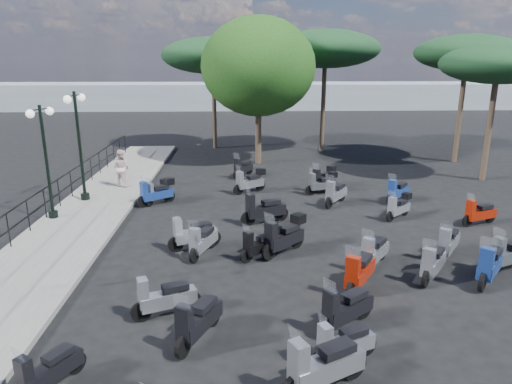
{
  "coord_description": "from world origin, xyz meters",
  "views": [
    {
      "loc": [
        -0.68,
        -12.66,
        5.72
      ],
      "look_at": [
        -0.09,
        2.95,
        1.2
      ],
      "focal_mm": 32.0,
      "sensor_mm": 36.0,
      "label": 1
    }
  ],
  "objects_px": {
    "scooter_15": "(261,244)",
    "broadleaf_tree": "(258,67)",
    "scooter_13": "(343,344)",
    "scooter_26": "(509,255)",
    "scooter_27": "(479,213)",
    "scooter_28": "(399,207)",
    "scooter_19": "(359,272)",
    "pedestrian_far": "(121,168)",
    "scooter_23": "(323,179)",
    "scooter_30": "(433,263)",
    "scooter_10": "(264,210)",
    "pine_0": "(325,49)",
    "scooter_20": "(490,265)",
    "scooter_2": "(198,321)",
    "scooter_22": "(322,183)",
    "scooter_12": "(323,366)",
    "scooter_21": "(448,243)",
    "scooter_16": "(250,182)",
    "scooter_7": "(165,298)",
    "pine_2": "(213,56)",
    "scooter_31": "(374,252)",
    "scooter_4": "(157,193)",
    "scooter_14": "(346,309)",
    "scooter_17": "(335,194)",
    "scooter_0": "(48,371)",
    "lamp_post_1": "(46,155)",
    "scooter_5": "(157,192)",
    "scooter_8": "(202,241)",
    "pine_1": "(467,53)",
    "scooter_9": "(284,236)",
    "scooter_11": "(243,168)",
    "scooter_3": "(193,234)",
    "pine_3": "(498,64)"
  },
  "relations": [
    {
      "from": "scooter_15",
      "to": "scooter_28",
      "type": "bearing_deg",
      "value": -94.72
    },
    {
      "from": "scooter_27",
      "to": "scooter_28",
      "type": "height_order",
      "value": "scooter_27"
    },
    {
      "from": "scooter_23",
      "to": "scooter_30",
      "type": "bearing_deg",
      "value": 144.66
    },
    {
      "from": "scooter_2",
      "to": "scooter_15",
      "type": "xyz_separation_m",
      "value": [
        1.53,
        4.18,
        -0.03
      ]
    },
    {
      "from": "scooter_3",
      "to": "scooter_16",
      "type": "distance_m",
      "value": 6.56
    },
    {
      "from": "scooter_8",
      "to": "scooter_21",
      "type": "relative_size",
      "value": 1.14
    },
    {
      "from": "scooter_15",
      "to": "scooter_22",
      "type": "bearing_deg",
      "value": -61.14
    },
    {
      "from": "scooter_31",
      "to": "scooter_4",
      "type": "bearing_deg",
      "value": -2.86
    },
    {
      "from": "scooter_17",
      "to": "scooter_20",
      "type": "distance_m",
      "value": 7.42
    },
    {
      "from": "broadleaf_tree",
      "to": "scooter_19",
      "type": "bearing_deg",
      "value": -82.77
    },
    {
      "from": "scooter_8",
      "to": "scooter_4",
      "type": "bearing_deg",
      "value": -44.46
    },
    {
      "from": "scooter_13",
      "to": "scooter_20",
      "type": "height_order",
      "value": "scooter_20"
    },
    {
      "from": "scooter_21",
      "to": "broadleaf_tree",
      "type": "bearing_deg",
      "value": -31.05
    },
    {
      "from": "scooter_17",
      "to": "lamp_post_1",
      "type": "bearing_deg",
      "value": 45.07
    },
    {
      "from": "scooter_7",
      "to": "scooter_30",
      "type": "xyz_separation_m",
      "value": [
        6.93,
        1.61,
        0.0
      ]
    },
    {
      "from": "scooter_27",
      "to": "scooter_21",
      "type": "bearing_deg",
      "value": 118.13
    },
    {
      "from": "scooter_19",
      "to": "scooter_28",
      "type": "xyz_separation_m",
      "value": [
        2.9,
        5.45,
        -0.06
      ]
    },
    {
      "from": "scooter_14",
      "to": "scooter_28",
      "type": "relative_size",
      "value": 1.19
    },
    {
      "from": "scooter_7",
      "to": "pine_1",
      "type": "height_order",
      "value": "pine_1"
    },
    {
      "from": "scooter_3",
      "to": "pine_2",
      "type": "relative_size",
      "value": 0.23
    },
    {
      "from": "pedestrian_far",
      "to": "broadleaf_tree",
      "type": "xyz_separation_m",
      "value": [
        6.48,
        5.3,
        4.37
      ]
    },
    {
      "from": "scooter_13",
      "to": "scooter_14",
      "type": "bearing_deg",
      "value": -38.02
    },
    {
      "from": "scooter_2",
      "to": "scooter_15",
      "type": "relative_size",
      "value": 1.27
    },
    {
      "from": "scooter_8",
      "to": "scooter_27",
      "type": "height_order",
      "value": "scooter_8"
    },
    {
      "from": "scooter_23",
      "to": "scooter_27",
      "type": "xyz_separation_m",
      "value": [
        4.76,
        -4.84,
        -0.07
      ]
    },
    {
      "from": "scooter_3",
      "to": "scooter_14",
      "type": "xyz_separation_m",
      "value": [
        3.76,
        -4.58,
        -0.01
      ]
    },
    {
      "from": "scooter_2",
      "to": "scooter_16",
      "type": "bearing_deg",
      "value": -71.1
    },
    {
      "from": "scooter_0",
      "to": "scooter_13",
      "type": "xyz_separation_m",
      "value": [
        5.42,
        0.58,
        0.01
      ]
    },
    {
      "from": "scooter_8",
      "to": "scooter_15",
      "type": "relative_size",
      "value": 1.23
    },
    {
      "from": "scooter_13",
      "to": "pine_3",
      "type": "xyz_separation_m",
      "value": [
        10.08,
        13.88,
        5.12
      ]
    },
    {
      "from": "scooter_14",
      "to": "broadleaf_tree",
      "type": "bearing_deg",
      "value": -32.31
    },
    {
      "from": "scooter_10",
      "to": "pine_0",
      "type": "height_order",
      "value": "pine_0"
    },
    {
      "from": "scooter_5",
      "to": "scooter_31",
      "type": "relative_size",
      "value": 1.0
    },
    {
      "from": "scooter_15",
      "to": "broadleaf_tree",
      "type": "xyz_separation_m",
      "value": [
        0.48,
        13.15,
        4.92
      ]
    },
    {
      "from": "scooter_27",
      "to": "scooter_30",
      "type": "relative_size",
      "value": 1.08
    },
    {
      "from": "scooter_12",
      "to": "scooter_21",
      "type": "distance_m",
      "value": 7.38
    },
    {
      "from": "scooter_4",
      "to": "scooter_14",
      "type": "distance_m",
      "value": 10.86
    },
    {
      "from": "scooter_0",
      "to": "scooter_4",
      "type": "height_order",
      "value": "scooter_4"
    },
    {
      "from": "scooter_9",
      "to": "pine_1",
      "type": "bearing_deg",
      "value": -84.91
    },
    {
      "from": "scooter_2",
      "to": "scooter_22",
      "type": "relative_size",
      "value": 1.09
    },
    {
      "from": "scooter_11",
      "to": "scooter_21",
      "type": "relative_size",
      "value": 1.01
    },
    {
      "from": "scooter_16",
      "to": "scooter_10",
      "type": "bearing_deg",
      "value": 152.08
    },
    {
      "from": "scooter_0",
      "to": "scooter_28",
      "type": "bearing_deg",
      "value": -104.2
    },
    {
      "from": "scooter_9",
      "to": "scooter_27",
      "type": "bearing_deg",
      "value": -116.23
    },
    {
      "from": "scooter_30",
      "to": "broadleaf_tree",
      "type": "height_order",
      "value": "broadleaf_tree"
    },
    {
      "from": "lamp_post_1",
      "to": "scooter_7",
      "type": "xyz_separation_m",
      "value": [
        5.11,
        -6.69,
        -2.03
      ]
    },
    {
      "from": "scooter_7",
      "to": "pine_2",
      "type": "bearing_deg",
      "value": -22.67
    },
    {
      "from": "scooter_13",
      "to": "scooter_26",
      "type": "height_order",
      "value": "scooter_26"
    },
    {
      "from": "scooter_14",
      "to": "scooter_27",
      "type": "bearing_deg",
      "value": -81.05
    },
    {
      "from": "scooter_0",
      "to": "scooter_4",
      "type": "xyz_separation_m",
      "value": [
        0.04,
        11.03,
        0.1
      ]
    }
  ]
}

